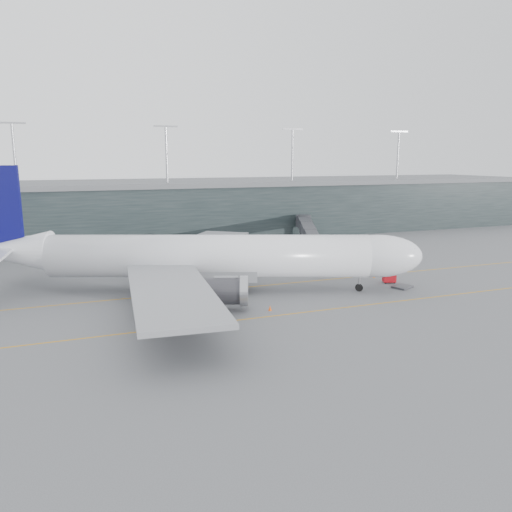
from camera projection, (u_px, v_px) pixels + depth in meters
name	position (u px, v px, depth m)	size (l,w,h in m)	color
ground	(194.00, 286.00, 84.76)	(320.00, 320.00, 0.00)	#515256
taxiline_a	(200.00, 292.00, 81.08)	(160.00, 0.25, 0.02)	#C68512
taxiline_b	(229.00, 321.00, 66.38)	(160.00, 0.25, 0.02)	#C68512
taxiline_lead_main	(195.00, 261.00, 104.85)	(0.25, 60.00, 0.02)	#C68512
terminal	(143.00, 209.00, 136.58)	(240.00, 36.00, 29.00)	black
main_aircraft	(206.00, 257.00, 80.25)	(69.74, 64.39, 20.26)	white
jet_bridge	(297.00, 230.00, 114.95)	(19.48, 44.29, 6.60)	#2C2C31
gse_cart	(389.00, 278.00, 86.72)	(2.45, 1.96, 1.46)	#B70D16
baggage_dolly	(402.00, 287.00, 83.44)	(3.11, 2.49, 0.31)	#343338
uld_a	(155.00, 269.00, 92.77)	(2.46, 2.10, 1.99)	#333337
uld_b	(160.00, 268.00, 93.91)	(2.52, 2.14, 2.05)	#333337
uld_c	(177.00, 268.00, 93.93)	(2.28, 1.90, 1.93)	#333337
cone_nose	(374.00, 276.00, 90.51)	(0.41, 0.41, 0.65)	orange
cone_wing_stbd	(270.00, 308.00, 70.89)	(0.49, 0.49, 0.79)	#F04F0D
cone_wing_port	(224.00, 266.00, 98.71)	(0.39, 0.39, 0.61)	red
cone_tail	(164.00, 304.00, 73.19)	(0.42, 0.42, 0.67)	red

